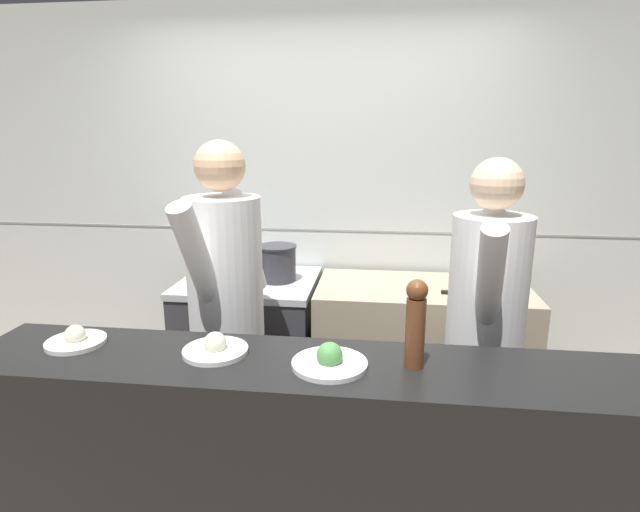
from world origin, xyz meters
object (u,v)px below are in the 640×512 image
at_px(plated_dish_dessert, 330,361).
at_px(chef_head_cook, 226,305).
at_px(stock_pot, 218,260).
at_px(plated_dish_appetiser, 215,348).
at_px(chefs_knife, 465,293).
at_px(sauce_pot, 277,262).
at_px(plated_dish_main, 76,339).
at_px(mixing_bowl_steel, 471,277).
at_px(oven_range, 251,346).
at_px(pepper_mill, 416,322).
at_px(chef_sous, 485,326).

height_order(plated_dish_dessert, chef_head_cook, chef_head_cook).
distance_m(stock_pot, plated_dish_appetiser, 1.28).
bearing_deg(chefs_knife, sauce_pot, 173.33).
bearing_deg(stock_pot, plated_dish_main, -98.27).
bearing_deg(plated_dish_dessert, chef_head_cook, 133.68).
relative_size(sauce_pot, plated_dish_dessert, 0.89).
bearing_deg(plated_dish_main, mixing_bowl_steel, 36.87).
distance_m(oven_range, sauce_pot, 0.59).
relative_size(plated_dish_appetiser, chef_head_cook, 0.14).
relative_size(sauce_pot, plated_dish_appetiser, 0.98).
height_order(oven_range, plated_dish_dessert, plated_dish_dessert).
distance_m(sauce_pot, plated_dish_dessert, 1.36).
distance_m(stock_pot, plated_dish_dessert, 1.52).
xyz_separation_m(oven_range, sauce_pot, (0.18, 0.00, 0.57)).
distance_m(mixing_bowl_steel, plated_dish_dessert, 1.53).
distance_m(mixing_bowl_steel, plated_dish_main, 2.15).
bearing_deg(stock_pot, mixing_bowl_steel, 3.11).
distance_m(plated_dish_dessert, pepper_mill, 0.33).
xyz_separation_m(chef_head_cook, chef_sous, (1.21, -0.01, -0.04)).
height_order(stock_pot, plated_dish_dessert, stock_pot).
relative_size(chefs_knife, chef_sous, 0.20).
xyz_separation_m(pepper_mill, chef_head_cook, (-0.86, 0.55, -0.17)).
xyz_separation_m(oven_range, plated_dish_appetiser, (0.21, -1.23, 0.55)).
bearing_deg(mixing_bowl_steel, pepper_mill, -107.61).
relative_size(chefs_knife, plated_dish_main, 1.47).
bearing_deg(plated_dish_dessert, stock_pot, 123.12).
height_order(sauce_pot, mixing_bowl_steel, sauce_pot).
distance_m(oven_range, chefs_knife, 1.37).
height_order(oven_range, mixing_bowl_steel, mixing_bowl_steel).
xyz_separation_m(stock_pot, chef_head_cook, (0.27, -0.68, -0.04)).
height_order(mixing_bowl_steel, chef_sous, chef_sous).
height_order(mixing_bowl_steel, plated_dish_dessert, plated_dish_dessert).
bearing_deg(chefs_knife, plated_dish_appetiser, -134.66).
xyz_separation_m(sauce_pot, mixing_bowl_steel, (1.17, 0.07, -0.07)).
bearing_deg(plated_dish_main, pepper_mill, -1.36).
distance_m(stock_pot, sauce_pot, 0.37).
xyz_separation_m(plated_dish_main, chef_head_cook, (0.44, 0.52, -0.03)).
bearing_deg(plated_dish_appetiser, plated_dish_dessert, -7.30).
bearing_deg(sauce_pot, plated_dish_appetiser, -88.98).
height_order(mixing_bowl_steel, plated_dish_appetiser, plated_dish_appetiser).
bearing_deg(plated_dish_dessert, pepper_mill, 6.87).
relative_size(mixing_bowl_steel, plated_dish_dessert, 0.77).
distance_m(chefs_knife, plated_dish_dessert, 1.33).
relative_size(stock_pot, chefs_knife, 1.04).
distance_m(pepper_mill, chef_sous, 0.68).
xyz_separation_m(mixing_bowl_steel, chef_head_cook, (-1.28, -0.77, 0.03)).
xyz_separation_m(mixing_bowl_steel, plated_dish_appetiser, (-1.15, -1.30, 0.06)).
xyz_separation_m(plated_dish_dessert, chef_sous, (0.65, 0.58, -0.07)).
distance_m(chefs_knife, pepper_mill, 1.20).
xyz_separation_m(sauce_pot, plated_dish_appetiser, (0.02, -1.23, -0.01)).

